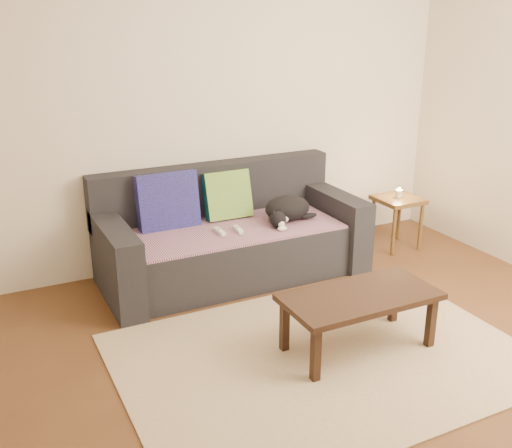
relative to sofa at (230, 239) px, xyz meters
name	(u,v)px	position (x,y,z in m)	size (l,w,h in m)	color
ground	(336,369)	(0.00, -1.57, -0.31)	(4.50, 4.50, 0.00)	brown
back_wall	(207,109)	(0.00, 0.43, 0.99)	(4.50, 0.04, 2.60)	beige
sofa	(230,239)	(0.00, 0.00, 0.00)	(2.10, 0.94, 0.87)	#232328
throw_blanket	(235,229)	(0.00, -0.09, 0.12)	(1.66, 0.74, 0.02)	#3E2545
cushion_navy	(168,203)	(-0.46, 0.17, 0.32)	(0.49, 0.12, 0.49)	#17114C
cushion_green	(227,195)	(0.05, 0.17, 0.32)	(0.39, 0.10, 0.39)	#0B4B41
cat	(287,209)	(0.45, -0.13, 0.23)	(0.47, 0.38, 0.20)	black
wii_remote_a	(220,232)	(-0.16, -0.17, 0.15)	(0.15, 0.04, 0.03)	white
wii_remote_b	(238,230)	(-0.01, -0.19, 0.15)	(0.15, 0.04, 0.03)	white
side_table	(398,206)	(1.61, -0.12, 0.08)	(0.38, 0.38, 0.48)	brown
candle	(399,193)	(1.61, -0.12, 0.20)	(0.06, 0.06, 0.09)	beige
rug	(323,356)	(0.00, -1.42, -0.30)	(2.50, 1.80, 0.01)	tan
coffee_table	(360,301)	(0.25, -1.43, 0.03)	(0.98, 0.49, 0.39)	black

